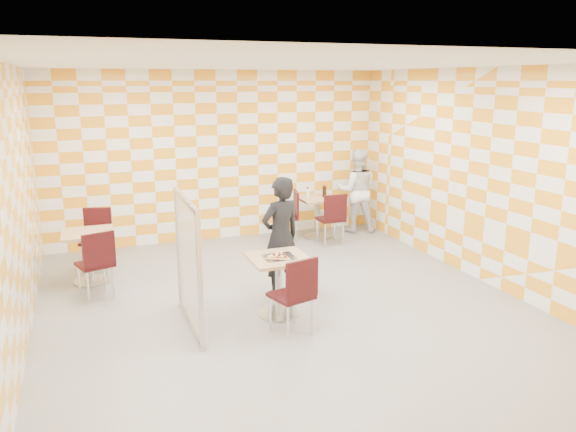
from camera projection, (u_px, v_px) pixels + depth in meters
The scene contains 15 objects.
room_shell at pixel (272, 185), 7.27m from camera, with size 7.00×7.00×7.00m.
main_table at pixel (279, 276), 6.80m from camera, with size 0.70×0.70×0.75m.
second_table at pixel (318, 210), 10.24m from camera, with size 0.70×0.70×0.75m.
empty_table at pixel (89, 248), 7.92m from camera, with size 0.70×0.70×0.75m.
chair_main_front at pixel (296, 290), 6.23m from camera, with size 0.52×0.53×0.92m.
chair_second_front at pixel (333, 215), 9.72m from camera, with size 0.43×0.44×0.92m.
chair_second_side at pixel (290, 212), 9.94m from camera, with size 0.51×0.50×0.92m.
chair_empty_near at pixel (97, 259), 7.32m from camera, with size 0.53×0.54×0.92m.
chair_empty_far at pixel (97, 233), 8.56m from camera, with size 0.52×0.53×0.92m.
partition at pixel (188, 262), 6.41m from camera, with size 0.08×1.38×1.55m.
man_dark at pixel (281, 237), 7.41m from camera, with size 0.59×0.39×1.61m, color black.
man_white at pixel (357, 191), 10.59m from camera, with size 0.77×0.60×1.58m, color white.
pizza_on_foil at pixel (279, 256), 6.73m from camera, with size 0.40×0.40×0.04m.
sport_bottle at pixel (308, 193), 10.15m from camera, with size 0.06×0.06×0.20m.
soda_bottle at pixel (324, 191), 10.21m from camera, with size 0.07×0.07×0.23m.
Camera 1 is at (-2.30, -6.25, 2.81)m, focal length 35.00 mm.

